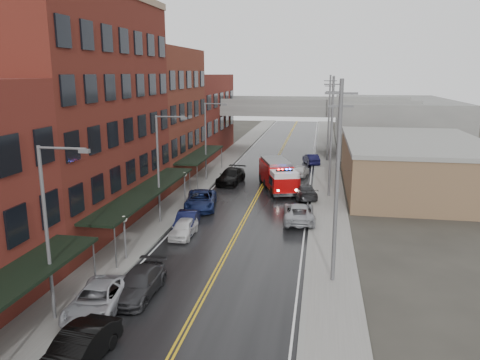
{
  "coord_description": "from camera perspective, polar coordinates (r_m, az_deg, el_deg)",
  "views": [
    {
      "loc": [
        6.17,
        -11.65,
        12.32
      ],
      "look_at": [
        -0.74,
        28.19,
        3.0
      ],
      "focal_mm": 35.0,
      "sensor_mm": 36.0,
      "label": 1
    }
  ],
  "objects": [
    {
      "name": "globe_lamp_1",
      "position": [
        31.98,
        -13.93,
        -5.65
      ],
      "size": [
        0.44,
        0.44,
        3.12
      ],
      "color": "#59595B",
      "rests_on": "ground"
    },
    {
      "name": "street_lamp_1",
      "position": [
        38.52,
        -9.63,
        2.12
      ],
      "size": [
        2.64,
        0.22,
        9.0
      ],
      "color": "#59595B",
      "rests_on": "ground"
    },
    {
      "name": "parked_car_right_0",
      "position": [
        39.86,
        7.19,
        -3.96
      ],
      "size": [
        2.95,
        5.75,
        1.55
      ],
      "primitive_type": "imported",
      "rotation": [
        0.0,
        0.0,
        3.21
      ],
      "color": "#9EA0A6",
      "rests_on": "ground"
    },
    {
      "name": "parked_car_left_1",
      "position": [
        22.3,
        -19.13,
        -18.94
      ],
      "size": [
        2.05,
        4.92,
        1.58
      ],
      "primitive_type": "imported",
      "rotation": [
        0.0,
        0.0,
        -0.08
      ],
      "color": "black",
      "rests_on": "ground"
    },
    {
      "name": "right_far_block",
      "position": [
        82.92,
        18.12,
        6.58
      ],
      "size": [
        18.0,
        30.0,
        8.0
      ],
      "primitive_type": "cube",
      "color": "slate",
      "rests_on": "ground"
    },
    {
      "name": "street_lamp_2",
      "position": [
        53.67,
        -3.97,
        5.31
      ],
      "size": [
        2.64,
        0.22,
        9.0
      ],
      "color": "#59595B",
      "rests_on": "ground"
    },
    {
      "name": "parked_car_left_4",
      "position": [
        36.28,
        -6.89,
        -5.84
      ],
      "size": [
        1.61,
        3.96,
        1.35
      ],
      "primitive_type": "imported",
      "rotation": [
        0.0,
        0.0,
        0.01
      ],
      "color": "silver",
      "rests_on": "ground"
    },
    {
      "name": "parked_car_left_3",
      "position": [
        27.58,
        -12.18,
        -12.21
      ],
      "size": [
        2.07,
        4.97,
        1.43
      ],
      "primitive_type": "imported",
      "rotation": [
        0.0,
        0.0,
        -0.01
      ],
      "color": "#28282B",
      "rests_on": "ground"
    },
    {
      "name": "utility_pole_2",
      "position": [
        66.93,
        10.78,
        7.6
      ],
      "size": [
        1.8,
        0.24,
        12.0
      ],
      "color": "#59595B",
      "rests_on": "ground"
    },
    {
      "name": "brick_building_c",
      "position": [
        55.87,
        -10.69,
        7.81
      ],
      "size": [
        9.0,
        15.0,
        15.0
      ],
      "primitive_type": "cube",
      "color": "brown",
      "rests_on": "ground"
    },
    {
      "name": "parked_car_right_1",
      "position": [
        47.31,
        7.79,
        -1.32
      ],
      "size": [
        3.21,
        5.39,
        1.46
      ],
      "primitive_type": "imported",
      "rotation": [
        0.0,
        0.0,
        3.39
      ],
      "color": "#28282B",
      "rests_on": "ground"
    },
    {
      "name": "tan_building",
      "position": [
        53.48,
        20.26,
        1.59
      ],
      "size": [
        14.0,
        22.0,
        5.0
      ],
      "primitive_type": "cube",
      "color": "brown",
      "rests_on": "ground"
    },
    {
      "name": "brick_building_far",
      "position": [
        72.59,
        -5.81,
        7.92
      ],
      "size": [
        9.0,
        20.0,
        12.0
      ],
      "primitive_type": "cube",
      "color": "maroon",
      "rests_on": "ground"
    },
    {
      "name": "globe_lamp_2",
      "position": [
        44.64,
        -6.77,
        -0.07
      ],
      "size": [
        0.44,
        0.44,
        3.12
      ],
      "color": "#59595B",
      "rests_on": "ground"
    },
    {
      "name": "overpass",
      "position": [
        74.18,
        5.09,
        8.03
      ],
      "size": [
        40.0,
        10.0,
        7.5
      ],
      "color": "slate",
      "rests_on": "ground"
    },
    {
      "name": "parked_car_left_5",
      "position": [
        37.78,
        -6.5,
        -4.99
      ],
      "size": [
        1.89,
        4.48,
        1.44
      ],
      "primitive_type": "imported",
      "rotation": [
        0.0,
        0.0,
        0.08
      ],
      "color": "black",
      "rests_on": "ground"
    },
    {
      "name": "awning_1",
      "position": [
        38.4,
        -11.32,
        -1.34
      ],
      "size": [
        2.6,
        18.0,
        3.09
      ],
      "color": "black",
      "rests_on": "ground"
    },
    {
      "name": "sidewalk_right",
      "position": [
        43.42,
        10.95,
        -3.64
      ],
      "size": [
        3.0,
        160.0,
        0.15
      ],
      "primitive_type": "cube",
      "color": "slate",
      "rests_on": "ground"
    },
    {
      "name": "curb_left",
      "position": [
        44.99,
        -5.78,
        -2.88
      ],
      "size": [
        0.3,
        160.0,
        0.15
      ],
      "primitive_type": "cube",
      "color": "gray",
      "rests_on": "ground"
    },
    {
      "name": "road",
      "position": [
        43.86,
        1.36,
        -3.32
      ],
      "size": [
        11.0,
        160.0,
        0.02
      ],
      "primitive_type": "cube",
      "color": "black",
      "rests_on": "ground"
    },
    {
      "name": "parked_car_left_6",
      "position": [
        43.4,
        -4.81,
        -2.45
      ],
      "size": [
        3.62,
        6.18,
        1.62
      ],
      "primitive_type": "imported",
      "rotation": [
        0.0,
        0.0,
        0.17
      ],
      "color": "#141F4C",
      "rests_on": "ground"
    },
    {
      "name": "parked_car_right_2",
      "position": [
        57.22,
        7.39,
        1.16
      ],
      "size": [
        2.26,
        4.31,
        1.4
      ],
      "primitive_type": "imported",
      "rotation": [
        0.0,
        0.0,
        2.99
      ],
      "color": "silver",
      "rests_on": "ground"
    },
    {
      "name": "curb_right",
      "position": [
        43.41,
        8.77,
        -3.56
      ],
      "size": [
        0.3,
        160.0,
        0.15
      ],
      "primitive_type": "cube",
      "color": "gray",
      "rests_on": "ground"
    },
    {
      "name": "parked_car_left_2",
      "position": [
        26.26,
        -17.01,
        -13.81
      ],
      "size": [
        2.99,
        5.51,
        1.47
      ],
      "primitive_type": "imported",
      "rotation": [
        0.0,
        0.0,
        0.11
      ],
      "color": "#ABACB3",
      "rests_on": "ground"
    },
    {
      "name": "parked_car_right_3",
      "position": [
        64.9,
        8.66,
        2.54
      ],
      "size": [
        2.61,
        4.66,
        1.46
      ],
      "primitive_type": "imported",
      "rotation": [
        0.0,
        0.0,
        3.4
      ],
      "color": "black",
      "rests_on": "ground"
    },
    {
      "name": "utility_pole_0",
      "position": [
        27.34,
        11.76,
        -0.0
      ],
      "size": [
        1.8,
        0.24,
        12.0
      ],
      "color": "#59595B",
      "rests_on": "ground"
    },
    {
      "name": "awning_2",
      "position": [
        54.71,
        -4.77,
        3.11
      ],
      "size": [
        2.6,
        13.0,
        3.09
      ],
      "color": "black",
      "rests_on": "ground"
    },
    {
      "name": "brick_building_b",
      "position": [
        39.88,
        -19.59,
        7.46
      ],
      "size": [
        9.0,
        20.0,
        18.0
      ],
      "primitive_type": "cube",
      "color": "maroon",
      "rests_on": "ground"
    },
    {
      "name": "fire_truck",
      "position": [
        49.98,
        4.67,
        0.63
      ],
      "size": [
        5.27,
        8.84,
        3.08
      ],
      "rotation": [
        0.0,
        0.0,
        0.31
      ],
      "color": "#A80708",
      "rests_on": "ground"
    },
    {
      "name": "sidewalk_left",
      "position": [
        45.45,
        -7.79,
        -2.77
      ],
      "size": [
        3.0,
        160.0,
        0.15
      ],
      "primitive_type": "cube",
      "color": "slate",
      "rests_on": "ground"
    },
    {
      "name": "utility_pole_1",
      "position": [
        47.05,
        11.07,
        5.4
      ],
      "size": [
        1.8,
        0.24,
        12.0
      ],
      "color": "#59595B",
      "rests_on": "ground"
    },
    {
      "name": "parked_car_left_7",
      "position": [
        53.05,
        -1.1,
        0.48
      ],
      "size": [
        2.86,
        5.94,
        1.67
      ],
      "primitive_type": "imported",
      "rotation": [
        0.0,
        0.0,
        -0.09
      ],
      "color": "black",
      "rests_on": "ground"
    },
    {
      "name": "street_lamp_0",
      "position": [
        24.47,
        -22.1,
        -4.96
      ],
      "size": [
        2.64,
        0.22,
        9.0
      ],
      "color": "#59595B",
      "rests_on": "ground"
    }
  ]
}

